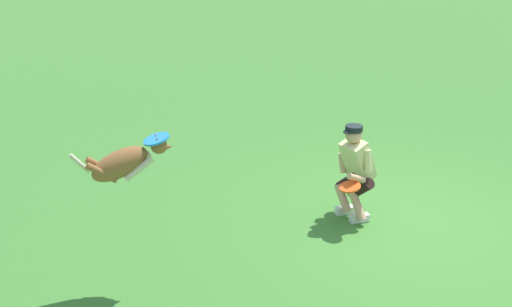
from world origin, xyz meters
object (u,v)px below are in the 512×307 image
Objects in this scene: dog at (124,163)px; frisbee_held at (350,187)px; frisbee_flying at (156,139)px; person at (355,169)px.

dog is 2.85m from frisbee_held.
frisbee_flying is 1.01× the size of frisbee_held.
person is 4.75× the size of frisbee_flying.
person is at bearing -123.42° from frisbee_held.
dog is 0.40m from frisbee_flying.
frisbee_flying is at bearing -1.92° from person.
dog is at bearing -3.72° from person.
frisbee_flying is 2.62m from frisbee_held.
dog is (2.92, 0.76, 0.70)m from person.
frisbee_flying is at bearing 10.37° from frisbee_held.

